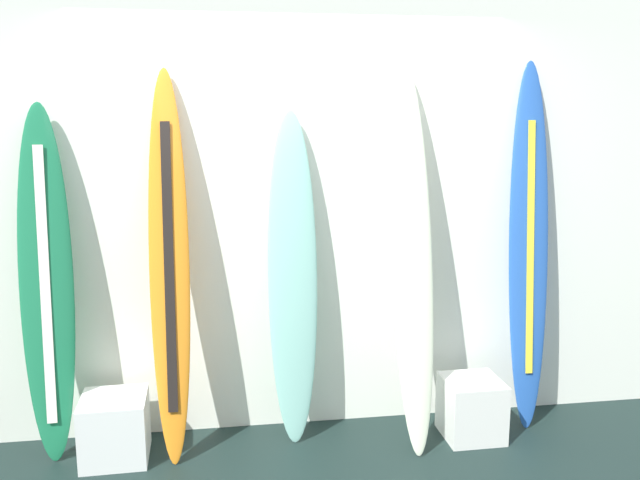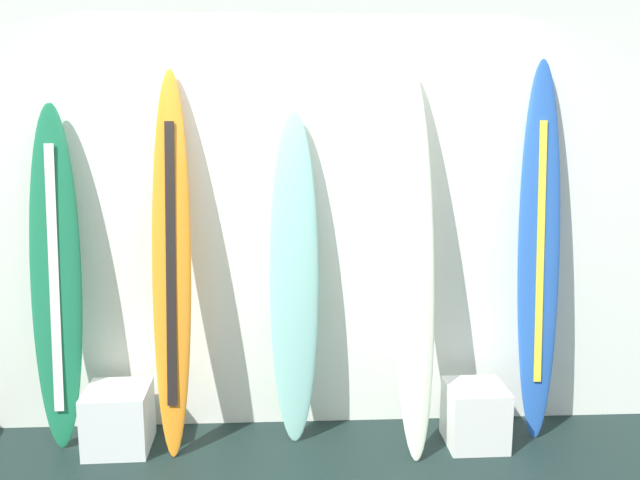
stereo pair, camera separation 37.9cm
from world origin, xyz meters
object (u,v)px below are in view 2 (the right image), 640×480
(surfboard_ivory, at_px, (413,263))
(surfboard_cobalt, at_px, (539,256))
(surfboard_emerald, at_px, (56,279))
(display_block_left, at_px, (118,418))
(surfboard_sunset, at_px, (172,263))
(surfboard_seafoam, at_px, (294,279))
(display_block_center, at_px, (475,415))

(surfboard_ivory, height_order, surfboard_cobalt, surfboard_cobalt)
(surfboard_emerald, relative_size, display_block_left, 5.40)
(surfboard_emerald, distance_m, surfboard_ivory, 2.06)
(surfboard_sunset, relative_size, surfboard_seafoam, 1.12)
(surfboard_sunset, bearing_deg, display_block_center, -3.52)
(surfboard_cobalt, bearing_deg, surfboard_seafoam, 179.36)
(surfboard_sunset, xyz_separation_m, display_block_left, (-0.34, -0.06, -0.91))
(surfboard_seafoam, distance_m, display_block_left, 1.31)
(surfboard_seafoam, xyz_separation_m, display_block_left, (-1.04, -0.13, -0.80))
(display_block_left, bearing_deg, surfboard_ivory, -0.55)
(surfboard_emerald, bearing_deg, surfboard_seafoam, 0.60)
(surfboard_ivory, relative_size, display_block_center, 6.16)
(surfboard_ivory, relative_size, display_block_left, 6.01)
(surfboard_sunset, distance_m, surfboard_seafoam, 0.71)
(surfboard_emerald, distance_m, surfboard_cobalt, 2.83)
(surfboard_emerald, relative_size, surfboard_seafoam, 1.02)
(surfboard_emerald, height_order, display_block_center, surfboard_emerald)
(surfboard_emerald, bearing_deg, surfboard_sunset, -4.75)
(surfboard_emerald, xyz_separation_m, surfboard_seafoam, (1.37, 0.01, -0.02))
(surfboard_sunset, distance_m, surfboard_ivory, 1.38)
(display_block_center, bearing_deg, surfboard_emerald, 176.14)
(display_block_center, bearing_deg, surfboard_sunset, 176.48)
(surfboard_ivory, distance_m, surfboard_cobalt, 0.78)
(surfboard_seafoam, height_order, surfboard_ivory, surfboard_ivory)
(surfboard_cobalt, bearing_deg, surfboard_ivory, -170.76)
(surfboard_emerald, relative_size, surfboard_cobalt, 0.89)
(surfboard_seafoam, bearing_deg, display_block_left, -173.08)
(surfboard_ivory, bearing_deg, display_block_left, 179.45)
(display_block_left, relative_size, display_block_center, 1.03)
(surfboard_sunset, height_order, surfboard_cobalt, surfboard_cobalt)
(surfboard_seafoam, bearing_deg, surfboard_ivory, -11.85)
(surfboard_ivory, height_order, display_block_left, surfboard_ivory)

